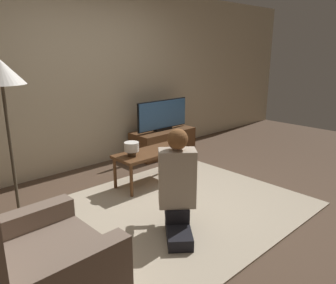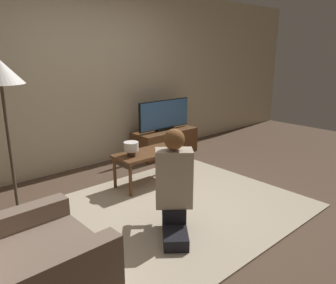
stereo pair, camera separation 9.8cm
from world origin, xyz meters
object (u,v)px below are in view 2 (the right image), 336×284
Objects in this scene: armchair at (23,276)px; table_lamp at (131,147)px; floor_lamp at (1,83)px; tv at (165,115)px; coffee_table at (150,155)px; person_kneeling at (174,183)px.

table_lamp is (1.71, 1.22, 0.24)m from armchair.
table_lamp is (1.34, -0.08, -0.85)m from floor_lamp.
coffee_table is (-0.97, -0.84, -0.28)m from tv.
floor_lamp reaches higher than person_kneeling.
person_kneeling is (1.42, 0.14, 0.19)m from armchair.
floor_lamp reaches higher than table_lamp.
person_kneeling is 1.12m from table_lamp.
armchair is at bearing -144.52° from table_lamp.
person_kneeling is at bearing -118.15° from coffee_table.
person_kneeling reaches higher than coffee_table.
tv is 1.07× the size of coffee_table.
armchair is 0.97× the size of person_kneeling.
tv is 3.61m from armchair.
coffee_table is at bearing -3.12° from table_lamp.
armchair is at bearing -105.89° from floor_lamp.
coffee_table is 2.33m from armchair.
floor_lamp is at bearing 176.60° from coffee_table.
table_lamp is at bearing -3.46° from floor_lamp.
person_kneeling is (1.05, -1.16, -0.90)m from floor_lamp.
coffee_table is 0.32m from table_lamp.
armchair is at bearing -145.44° from tv.
person_kneeling reaches higher than armchair.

